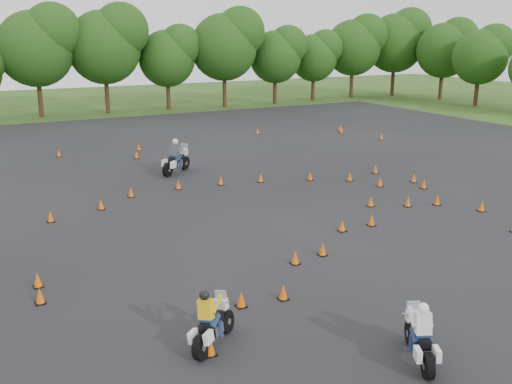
{
  "coord_description": "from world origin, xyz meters",
  "views": [
    {
      "loc": [
        -10.71,
        -16.25,
        7.58
      ],
      "look_at": [
        0.0,
        4.0,
        1.2
      ],
      "focal_mm": 40.0,
      "sensor_mm": 36.0,
      "label": 1
    }
  ],
  "objects": [
    {
      "name": "traffic_cones",
      "position": [
        -0.08,
        5.56,
        0.23
      ],
      "size": [
        36.83,
        33.01,
        0.45
      ],
      "color": "#E05809",
      "rests_on": "asphalt_pad"
    },
    {
      "name": "rider_grey",
      "position": [
        -0.1,
        13.43,
        1.0
      ],
      "size": [
        2.51,
        2.24,
        2.0
      ],
      "primitive_type": null,
      "rotation": [
        0.0,
        0.0,
        0.68
      ],
      "color": "#404348",
      "rests_on": "ground"
    },
    {
      "name": "treeline",
      "position": [
        3.63,
        35.48,
        4.77
      ],
      "size": [
        87.16,
        32.59,
        11.19
      ],
      "color": "#1E4112",
      "rests_on": "ground"
    },
    {
      "name": "rider_white",
      "position": [
        -1.6,
        -7.38,
        0.8
      ],
      "size": [
        1.52,
        2.12,
        1.59
      ],
      "primitive_type": null,
      "rotation": [
        0.0,
        0.0,
        1.09
      ],
      "color": "silver",
      "rests_on": "ground"
    },
    {
      "name": "asphalt_pad",
      "position": [
        0.0,
        6.0,
        0.01
      ],
      "size": [
        62.0,
        62.0,
        0.0
      ],
      "primitive_type": "plane",
      "color": "black",
      "rests_on": "ground"
    },
    {
      "name": "rider_yellow",
      "position": [
        -5.63,
        -4.47,
        0.78
      ],
      "size": [
        1.94,
        1.75,
        1.55
      ],
      "primitive_type": null,
      "rotation": [
        0.0,
        0.0,
        0.69
      ],
      "color": "gold",
      "rests_on": "ground"
    },
    {
      "name": "ground",
      "position": [
        0.0,
        0.0,
        0.0
      ],
      "size": [
        140.0,
        140.0,
        0.0
      ],
      "primitive_type": "plane",
      "color": "#2D5119",
      "rests_on": "ground"
    }
  ]
}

